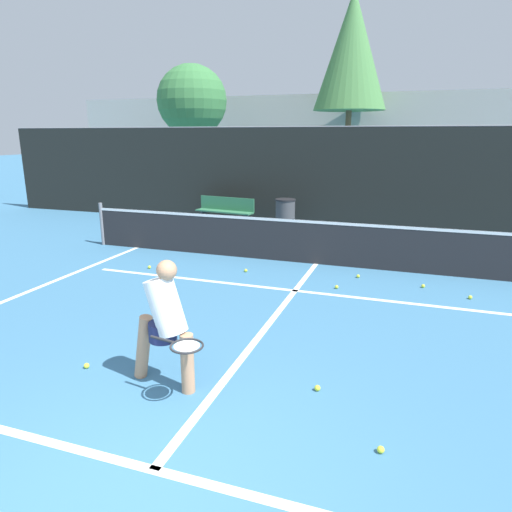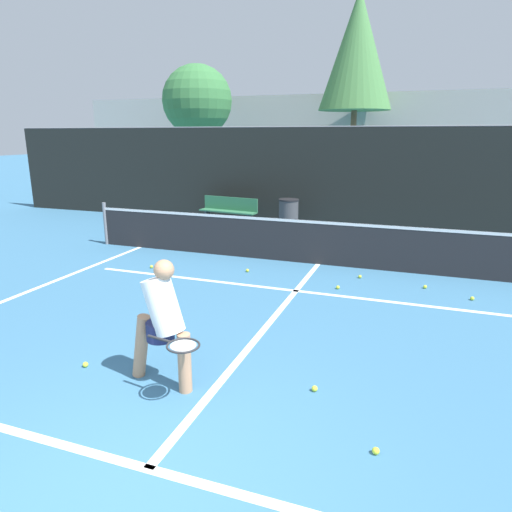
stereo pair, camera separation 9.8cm
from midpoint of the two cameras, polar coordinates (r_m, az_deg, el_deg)
name	(u,v)px [view 2 (the right image)]	position (r m, az deg, el deg)	size (l,w,h in m)	color
ground_plane	(114,510)	(4.05, -16.57, -28.15)	(100.00, 100.00, 0.00)	teal
court_baseline_near	(148,469)	(4.33, -12.64, -24.52)	(11.00, 0.10, 0.01)	white
court_service_line	(296,291)	(8.26, 5.36, -4.35)	(8.25, 0.10, 0.01)	white
court_center_mark	(271,321)	(6.94, 2.25, -8.16)	(0.10, 6.66, 0.01)	white
court_sideline_left	(37,288)	(9.26, -25.46, -3.64)	(0.10, 7.66, 0.01)	white
net	(319,241)	(9.86, 8.17, 1.84)	(11.09, 0.09, 1.07)	slate
fence_back	(350,179)	(13.71, 11.92, 9.42)	(24.00, 0.06, 2.96)	black
player_practicing	(163,319)	(5.07, -11.05, -7.79)	(1.11, 0.69, 1.47)	tan
tennis_ball_scattered_0	(472,298)	(8.61, 25.71, -4.80)	(0.07, 0.07, 0.07)	#D1E033
tennis_ball_scattered_1	(338,287)	(8.46, 10.52, -3.87)	(0.07, 0.07, 0.07)	#D1E033
tennis_ball_scattered_2	(247,270)	(9.32, -0.77, -1.82)	(0.07, 0.07, 0.07)	#D1E033
tennis_ball_scattered_3	(85,365)	(6.02, -20.10, -12.62)	(0.07, 0.07, 0.07)	#D1E033
tennis_ball_scattered_4	(425,287)	(8.91, 20.68, -3.62)	(0.07, 0.07, 0.07)	#D1E033
tennis_ball_scattered_5	(360,277)	(9.17, 13.16, -2.52)	(0.07, 0.07, 0.07)	#D1E033
tennis_ball_scattered_6	(376,451)	(4.50, 15.41, -22.43)	(0.07, 0.07, 0.07)	#D1E033
tennis_ball_scattered_7	(182,350)	(6.08, -8.79, -11.53)	(0.07, 0.07, 0.07)	#D1E033
tennis_ball_scattered_8	(152,267)	(9.83, -12.64, -1.31)	(0.07, 0.07, 0.07)	#D1E033
tennis_ball_scattered_9	(315,388)	(5.25, 7.89, -16.09)	(0.07, 0.07, 0.07)	#D1E033
courtside_bench	(229,210)	(14.08, -3.21, 5.78)	(1.91, 0.63, 0.86)	#33724C
trash_bin	(289,215)	(13.30, 4.30, 5.15)	(0.59, 0.59, 0.92)	#3F3F42
parked_car	(312,195)	(16.57, 7.22, 7.52)	(1.71, 4.17, 1.44)	maroon
tree_west	(197,101)	(23.88, -7.22, 18.67)	(3.43, 3.43, 6.04)	brown
tree_mid	(357,51)	(23.79, 12.68, 23.77)	(3.45, 3.45, 9.19)	brown
building_far	(387,141)	(26.21, 16.15, 13.69)	(36.00, 2.40, 4.78)	#B2ADA3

